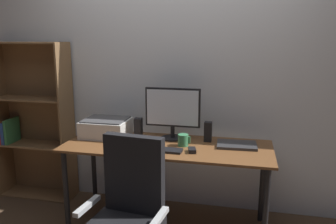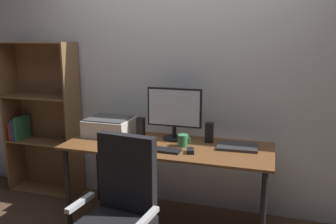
{
  "view_description": "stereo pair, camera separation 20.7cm",
  "coord_description": "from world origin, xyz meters",
  "px_view_note": "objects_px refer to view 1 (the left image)",
  "views": [
    {
      "loc": [
        0.6,
        -2.62,
        1.62
      ],
      "look_at": [
        0.01,
        -0.0,
        1.02
      ],
      "focal_mm": 36.26,
      "sensor_mm": 36.0,
      "label": 1
    },
    {
      "loc": [
        0.8,
        -2.57,
        1.62
      ],
      "look_at": [
        0.01,
        -0.0,
        1.02
      ],
      "focal_mm": 36.26,
      "sensor_mm": 36.0,
      "label": 2
    }
  ],
  "objects_px": {
    "monitor": "(173,110)",
    "bookshelf": "(33,122)",
    "desk": "(167,154)",
    "speaker_left": "(138,127)",
    "coffee_mug": "(183,140)",
    "keyboard": "(164,150)",
    "laptop": "(237,145)",
    "speaker_right": "(208,132)",
    "mouse": "(192,150)",
    "printer": "(106,128)"
  },
  "relations": [
    {
      "from": "monitor",
      "to": "bookshelf",
      "type": "bearing_deg",
      "value": 174.5
    },
    {
      "from": "desk",
      "to": "speaker_left",
      "type": "distance_m",
      "value": 0.39
    },
    {
      "from": "speaker_left",
      "to": "coffee_mug",
      "type": "bearing_deg",
      "value": -21.36
    },
    {
      "from": "desk",
      "to": "keyboard",
      "type": "relative_size",
      "value": 5.93
    },
    {
      "from": "coffee_mug",
      "to": "laptop",
      "type": "height_order",
      "value": "coffee_mug"
    },
    {
      "from": "bookshelf",
      "to": "coffee_mug",
      "type": "bearing_deg",
      "value": -11.36
    },
    {
      "from": "coffee_mug",
      "to": "speaker_right",
      "type": "bearing_deg",
      "value": 43.08
    },
    {
      "from": "speaker_left",
      "to": "bookshelf",
      "type": "bearing_deg",
      "value": 172.65
    },
    {
      "from": "keyboard",
      "to": "mouse",
      "type": "distance_m",
      "value": 0.22
    },
    {
      "from": "laptop",
      "to": "bookshelf",
      "type": "distance_m",
      "value": 2.05
    },
    {
      "from": "keyboard",
      "to": "mouse",
      "type": "xyz_separation_m",
      "value": [
        0.22,
        0.02,
        0.01
      ]
    },
    {
      "from": "speaker_left",
      "to": "speaker_right",
      "type": "relative_size",
      "value": 1.0
    },
    {
      "from": "printer",
      "to": "bookshelf",
      "type": "xyz_separation_m",
      "value": [
        -0.88,
        0.2,
        -0.05
      ]
    },
    {
      "from": "monitor",
      "to": "coffee_mug",
      "type": "relative_size",
      "value": 4.69
    },
    {
      "from": "coffee_mug",
      "to": "laptop",
      "type": "xyz_separation_m",
      "value": [
        0.43,
        0.09,
        -0.04
      ]
    },
    {
      "from": "keyboard",
      "to": "mouse",
      "type": "relative_size",
      "value": 3.02
    },
    {
      "from": "laptop",
      "to": "printer",
      "type": "height_order",
      "value": "printer"
    },
    {
      "from": "keyboard",
      "to": "bookshelf",
      "type": "bearing_deg",
      "value": 163.55
    },
    {
      "from": "laptop",
      "to": "speaker_right",
      "type": "bearing_deg",
      "value": 158.0
    },
    {
      "from": "desk",
      "to": "speaker_right",
      "type": "xyz_separation_m",
      "value": [
        0.32,
        0.18,
        0.17
      ]
    },
    {
      "from": "keyboard",
      "to": "printer",
      "type": "xyz_separation_m",
      "value": [
        -0.6,
        0.29,
        0.07
      ]
    },
    {
      "from": "laptop",
      "to": "speaker_left",
      "type": "distance_m",
      "value": 0.88
    },
    {
      "from": "keyboard",
      "to": "speaker_left",
      "type": "height_order",
      "value": "speaker_left"
    },
    {
      "from": "coffee_mug",
      "to": "mouse",
      "type": "bearing_deg",
      "value": -56.12
    },
    {
      "from": "monitor",
      "to": "printer",
      "type": "xyz_separation_m",
      "value": [
        -0.6,
        -0.06,
        -0.17
      ]
    },
    {
      "from": "desk",
      "to": "speaker_right",
      "type": "distance_m",
      "value": 0.4
    },
    {
      "from": "keyboard",
      "to": "laptop",
      "type": "relative_size",
      "value": 0.91
    },
    {
      "from": "coffee_mug",
      "to": "speaker_right",
      "type": "distance_m",
      "value": 0.25
    },
    {
      "from": "desk",
      "to": "speaker_left",
      "type": "height_order",
      "value": "speaker_left"
    },
    {
      "from": "printer",
      "to": "monitor",
      "type": "bearing_deg",
      "value": 5.52
    },
    {
      "from": "monitor",
      "to": "mouse",
      "type": "xyz_separation_m",
      "value": [
        0.22,
        -0.32,
        -0.24
      ]
    },
    {
      "from": "mouse",
      "to": "speaker_right",
      "type": "bearing_deg",
      "value": 59.81
    },
    {
      "from": "laptop",
      "to": "bookshelf",
      "type": "bearing_deg",
      "value": 170.39
    },
    {
      "from": "desk",
      "to": "monitor",
      "type": "bearing_deg",
      "value": 87.79
    },
    {
      "from": "keyboard",
      "to": "printer",
      "type": "relative_size",
      "value": 0.72
    },
    {
      "from": "laptop",
      "to": "bookshelf",
      "type": "xyz_separation_m",
      "value": [
        -2.04,
        0.24,
        0.02
      ]
    },
    {
      "from": "speaker_left",
      "to": "speaker_right",
      "type": "bearing_deg",
      "value": 0.0
    },
    {
      "from": "keyboard",
      "to": "coffee_mug",
      "type": "bearing_deg",
      "value": 54.55
    },
    {
      "from": "desk",
      "to": "speaker_right",
      "type": "relative_size",
      "value": 10.11
    },
    {
      "from": "keyboard",
      "to": "coffee_mug",
      "type": "height_order",
      "value": "coffee_mug"
    },
    {
      "from": "monitor",
      "to": "mouse",
      "type": "relative_size",
      "value": 5.02
    },
    {
      "from": "desk",
      "to": "mouse",
      "type": "height_order",
      "value": "mouse"
    },
    {
      "from": "desk",
      "to": "printer",
      "type": "height_order",
      "value": "printer"
    },
    {
      "from": "monitor",
      "to": "coffee_mug",
      "type": "height_order",
      "value": "monitor"
    },
    {
      "from": "desk",
      "to": "keyboard",
      "type": "height_order",
      "value": "keyboard"
    },
    {
      "from": "mouse",
      "to": "printer",
      "type": "bearing_deg",
      "value": 147.59
    },
    {
      "from": "desk",
      "to": "speaker_left",
      "type": "bearing_deg",
      "value": 149.46
    },
    {
      "from": "coffee_mug",
      "to": "desk",
      "type": "bearing_deg",
      "value": -176.73
    },
    {
      "from": "printer",
      "to": "bookshelf",
      "type": "bearing_deg",
      "value": 167.15
    },
    {
      "from": "laptop",
      "to": "speaker_left",
      "type": "height_order",
      "value": "speaker_left"
    }
  ]
}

